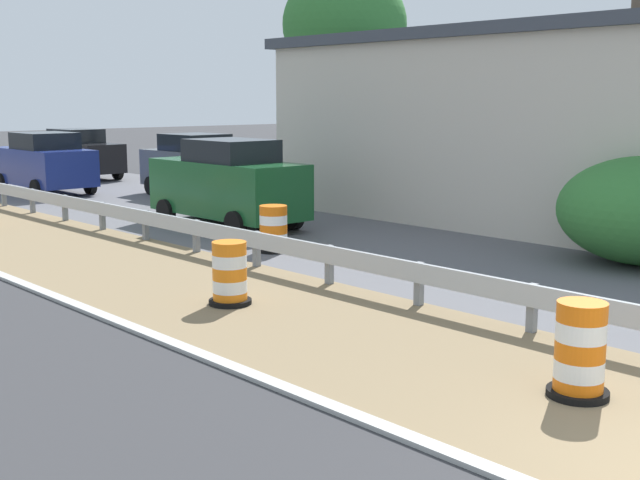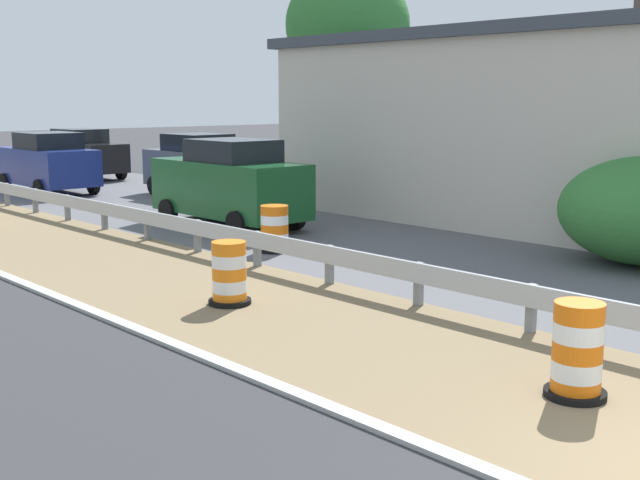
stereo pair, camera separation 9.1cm
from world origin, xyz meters
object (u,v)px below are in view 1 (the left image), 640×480
Objects in this scene: car_lead_near_lane at (228,183)px; car_trailing_near_lane at (198,165)px; traffic_barrel_nearest at (580,354)px; car_trailing_far_lane at (44,163)px; car_distant_a at (79,154)px; traffic_barrel_close at (230,276)px; traffic_barrel_mid at (273,231)px; utility_pole_near at (632,74)px.

car_lead_near_lane is 1.08× the size of car_trailing_near_lane.
car_trailing_far_lane is (4.29, 22.92, 0.57)m from traffic_barrel_nearest.
car_lead_near_lane is at bearing -13.72° from car_distant_a.
traffic_barrel_close is 1.02× the size of traffic_barrel_mid.
traffic_barrel_close is 14.95m from car_trailing_near_lane.
traffic_barrel_nearest is 23.33m from car_trailing_far_lane.
car_trailing_far_lane is at bearing -144.09° from car_trailing_near_lane.
traffic_barrel_nearest is at bearing -24.27° from car_trailing_near_lane.
car_trailing_near_lane is at bearing -142.17° from car_trailing_far_lane.
traffic_barrel_close reaches higher than traffic_barrel_mid.
traffic_barrel_mid is at bearing 175.21° from car_trailing_far_lane.
traffic_barrel_nearest is 0.15× the size of utility_pole_near.
car_distant_a reaches higher than traffic_barrel_nearest.
car_lead_near_lane reaches higher than traffic_barrel_mid.
utility_pole_near is at bearing -5.10° from traffic_barrel_close.
utility_pole_near is (3.11, -13.57, 2.79)m from car_trailing_near_lane.
car_lead_near_lane reaches higher than traffic_barrel_close.
car_lead_near_lane reaches higher than traffic_barrel_nearest.
traffic_barrel_close is 8.12m from car_lead_near_lane.
car_lead_near_lane reaches higher than car_distant_a.
utility_pole_near reaches higher than traffic_barrel_mid.
car_distant_a is (3.18, 14.58, -0.10)m from car_lead_near_lane.
car_trailing_far_lane is (-0.16, 10.49, -0.07)m from car_lead_near_lane.
traffic_barrel_close is 22.56m from car_distant_a.
traffic_barrel_close is 11.70m from utility_pole_near.
car_distant_a is (7.63, 27.02, 0.53)m from traffic_barrel_nearest.
car_distant_a is (-0.06, 8.51, -0.03)m from car_trailing_near_lane.
traffic_barrel_close is at bearing -138.54° from traffic_barrel_mid.
utility_pole_near is (11.16, -1.00, 3.38)m from traffic_barrel_close.
car_distant_a is at bearing 69.24° from traffic_barrel_close.
car_trailing_near_lane is 0.59× the size of utility_pole_near.
car_lead_near_lane is at bearing 53.52° from traffic_barrel_close.
car_lead_near_lane is at bearing 70.31° from traffic_barrel_nearest.
car_trailing_far_lane is at bearing 84.99° from traffic_barrel_mid.
car_lead_near_lane is at bearing 130.25° from utility_pole_near.
traffic_barrel_mid is at bearing -15.60° from car_distant_a.
traffic_barrel_nearest is 1.08× the size of traffic_barrel_mid.
car_distant_a is 0.63× the size of utility_pole_near.
traffic_barrel_close is 0.22× the size of car_distant_a.
car_trailing_near_lane is at bearing 102.89° from utility_pole_near.
traffic_barrel_nearest is 0.23× the size of car_distant_a.
car_lead_near_lane reaches higher than car_trailing_near_lane.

